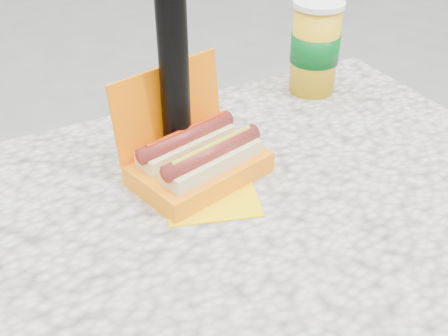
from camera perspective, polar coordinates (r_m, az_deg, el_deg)
name	(u,v)px	position (r m, az deg, el deg)	size (l,w,h in m)	color
picnic_table	(220,263)	(0.99, -0.42, -9.61)	(1.20, 0.80, 0.75)	beige
hotdog_box	(197,157)	(0.98, -2.76, 1.12)	(0.26, 0.22, 0.19)	#FF7000
fries_plate	(207,162)	(1.02, -1.73, 0.66)	(0.23, 0.28, 0.04)	#FFD600
soda_cup	(315,47)	(1.27, 9.23, 12.01)	(0.11, 0.11, 0.20)	gold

